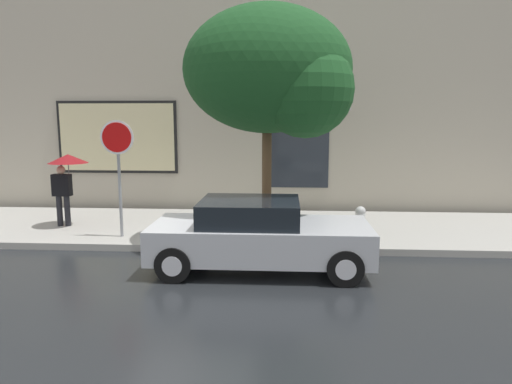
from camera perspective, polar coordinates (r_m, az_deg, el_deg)
ground_plane at (r=9.10m, az=-8.28°, el=-9.20°), size 60.00×60.00×0.00m
sidewalk at (r=11.92m, az=-5.34°, el=-4.39°), size 20.00×4.00×0.15m
building_facade at (r=14.09m, az=-4.09°, el=11.64°), size 20.00×0.67×7.00m
parked_car at (r=8.74m, az=0.31°, el=-5.34°), size 4.06×1.84×1.33m
fire_hydrant at (r=10.56m, az=12.69°, el=-3.82°), size 0.30×0.44×0.77m
pedestrian_with_umbrella at (r=12.42m, az=-22.34°, el=2.62°), size 0.97×0.97×1.81m
street_tree at (r=10.05m, az=2.33°, el=14.34°), size 3.59×3.05×5.06m
stop_sign at (r=10.82m, az=-16.64°, el=4.36°), size 0.76×0.10×2.65m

